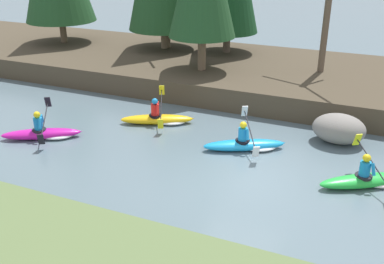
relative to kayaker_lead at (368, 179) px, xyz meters
name	(u,v)px	position (x,y,z in m)	size (l,w,h in m)	color
ground_plane	(240,180)	(-3.42, -1.16, -0.20)	(90.00, 90.00, 0.00)	slate
riverbank_far	(301,80)	(-3.42, 7.83, 0.28)	(44.00, 8.05, 0.96)	#473D2D
kayaker_lead	(368,179)	(0.00, 0.00, 0.00)	(2.58, 2.01, 1.20)	green
kayaker_middle	(247,144)	(-3.82, 0.88, 0.00)	(2.66, 1.95, 1.20)	#1993D6
kayaker_trailing	(160,119)	(-7.50, 1.73, 0.00)	(2.70, 1.95, 1.20)	yellow
kayaker_far_back	(45,133)	(-10.59, -1.04, 0.00)	(2.63, 1.98, 1.20)	#C61999
boulder_midstream	(339,129)	(-1.15, 2.67, 0.30)	(1.77, 1.38, 1.00)	gray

